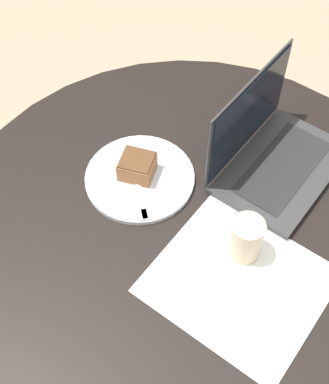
# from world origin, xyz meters

# --- Properties ---
(ground_plane) EXTENTS (12.00, 12.00, 0.00)m
(ground_plane) POSITION_xyz_m (0.00, 0.00, 0.00)
(ground_plane) COLOR gray
(dining_table) EXTENTS (1.08, 1.08, 0.75)m
(dining_table) POSITION_xyz_m (0.00, 0.00, 0.59)
(dining_table) COLOR black
(dining_table) RESTS_ON ground_plane
(paper_document) EXTENTS (0.43, 0.42, 0.00)m
(paper_document) POSITION_xyz_m (0.16, 0.03, 0.75)
(paper_document) COLOR white
(paper_document) RESTS_ON dining_table
(plate) EXTENTS (0.25, 0.25, 0.01)m
(plate) POSITION_xyz_m (-0.16, -0.05, 0.75)
(plate) COLOR silver
(plate) RESTS_ON dining_table
(cake_slice) EXTENTS (0.10, 0.10, 0.05)m
(cake_slice) POSITION_xyz_m (-0.17, -0.05, 0.78)
(cake_slice) COLOR brown
(cake_slice) RESTS_ON plate
(fork) EXTENTS (0.17, 0.06, 0.00)m
(fork) POSITION_xyz_m (-0.11, -0.07, 0.76)
(fork) COLOR silver
(fork) RESTS_ON plate
(coffee_glass) EXTENTS (0.07, 0.07, 0.10)m
(coffee_glass) POSITION_xyz_m (0.10, 0.07, 0.80)
(coffee_glass) COLOR #C6AD89
(coffee_glass) RESTS_ON dining_table
(laptop) EXTENTS (0.34, 0.38, 0.23)m
(laptop) POSITION_xyz_m (-0.08, 0.24, 0.79)
(laptop) COLOR #2D2D2D
(laptop) RESTS_ON dining_table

